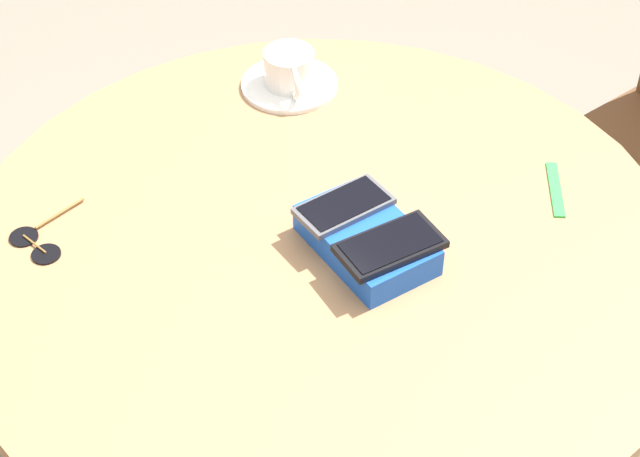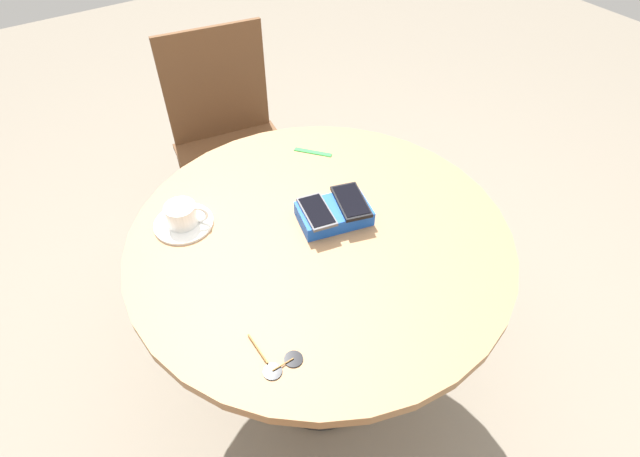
% 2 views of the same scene
% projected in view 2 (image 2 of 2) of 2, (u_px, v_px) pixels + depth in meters
% --- Properties ---
extents(ground_plane, '(8.00, 8.00, 0.00)m').
position_uv_depth(ground_plane, '(320.00, 379.00, 1.85)').
color(ground_plane, gray).
extents(round_table, '(1.01, 1.01, 0.77)m').
position_uv_depth(round_table, '(320.00, 262.00, 1.38)').
color(round_table, '#2D2D2D').
rests_on(round_table, ground_plane).
extents(phone_box, '(0.21, 0.16, 0.04)m').
position_uv_depth(phone_box, '(334.00, 213.00, 1.33)').
color(phone_box, blue).
rests_on(phone_box, round_table).
extents(phone_black, '(0.11, 0.15, 0.01)m').
position_uv_depth(phone_black, '(351.00, 201.00, 1.33)').
color(phone_black, black).
rests_on(phone_black, phone_box).
extents(phone_gray, '(0.09, 0.14, 0.01)m').
position_uv_depth(phone_gray, '(317.00, 212.00, 1.30)').
color(phone_gray, '#515156').
rests_on(phone_gray, phone_box).
extents(saucer, '(0.16, 0.16, 0.01)m').
position_uv_depth(saucer, '(184.00, 223.00, 1.33)').
color(saucer, white).
rests_on(saucer, round_table).
extents(coffee_cup, '(0.10, 0.08, 0.06)m').
position_uv_depth(coffee_cup, '(182.00, 214.00, 1.30)').
color(coffee_cup, white).
rests_on(coffee_cup, saucer).
extents(lanyard_strap, '(0.09, 0.10, 0.00)m').
position_uv_depth(lanyard_strap, '(313.00, 152.00, 1.56)').
color(lanyard_strap, green).
rests_on(lanyard_strap, round_table).
extents(sunglasses, '(0.09, 0.12, 0.01)m').
position_uv_depth(sunglasses, '(280.00, 363.00, 1.04)').
color(sunglasses, black).
rests_on(sunglasses, round_table).
extents(chair_near_window, '(0.51, 0.51, 0.93)m').
position_uv_depth(chair_near_window, '(232.00, 145.00, 2.08)').
color(chair_near_window, brown).
rests_on(chair_near_window, ground_plane).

